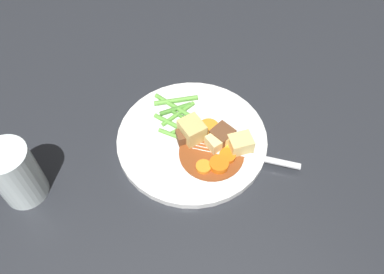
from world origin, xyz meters
TOP-DOWN VIEW (x-y plane):
  - ground_plane at (0.00, 0.00)m, footprint 3.00×3.00m
  - dinner_plate at (0.00, 0.00)m, footprint 0.25×0.25m
  - stew_sauce at (0.04, 0.01)m, footprint 0.11×0.11m
  - carrot_slice_0 at (0.06, -0.01)m, footprint 0.03×0.03m
  - carrot_slice_1 at (0.07, 0.01)m, footprint 0.04×0.04m
  - carrot_slice_2 at (0.00, 0.03)m, footprint 0.05×0.05m
  - carrot_slice_3 at (0.06, 0.03)m, footprint 0.04×0.04m
  - carrot_slice_4 at (0.05, 0.04)m, footprint 0.03×0.03m
  - potato_chunk_0 at (0.00, -0.00)m, footprint 0.04×0.04m
  - potato_chunk_1 at (0.06, 0.06)m, footprint 0.04×0.04m
  - potato_chunk_2 at (0.03, 0.03)m, footprint 0.03×0.03m
  - meat_chunk_0 at (0.03, 0.04)m, footprint 0.04×0.04m
  - meat_chunk_1 at (0.00, -0.01)m, footprint 0.03×0.03m
  - green_bean_0 at (-0.04, -0.02)m, footprint 0.06×0.04m
  - green_bean_1 at (-0.05, -0.00)m, footprint 0.03×0.07m
  - green_bean_2 at (-0.06, -0.00)m, footprint 0.01×0.06m
  - green_bean_3 at (-0.02, -0.03)m, footprint 0.04×0.04m
  - green_bean_4 at (-0.04, 0.01)m, footprint 0.05×0.03m
  - green_bean_5 at (-0.02, 0.00)m, footprint 0.01×0.06m
  - green_bean_6 at (-0.07, -0.00)m, footprint 0.08×0.04m
  - green_bean_7 at (-0.08, 0.01)m, footprint 0.03×0.08m
  - fork at (0.07, 0.06)m, footprint 0.13×0.14m
  - water_glass at (-0.03, -0.27)m, footprint 0.07×0.07m

SIDE VIEW (x-z plane):
  - ground_plane at x=0.00m, z-range 0.00..0.00m
  - dinner_plate at x=0.00m, z-range 0.00..0.01m
  - stew_sauce at x=0.04m, z-range 0.01..0.02m
  - fork at x=0.07m, z-range 0.01..0.02m
  - green_bean_4 at x=-0.04m, z-range 0.01..0.02m
  - green_bean_1 at x=-0.05m, z-range 0.01..0.02m
  - green_bean_3 at x=-0.02m, z-range 0.01..0.02m
  - green_bean_5 at x=-0.02m, z-range 0.01..0.02m
  - green_bean_0 at x=-0.04m, z-range 0.01..0.02m
  - green_bean_6 at x=-0.07m, z-range 0.01..0.02m
  - green_bean_2 at x=-0.06m, z-range 0.01..0.02m
  - carrot_slice_4 at x=0.05m, z-range 0.01..0.02m
  - green_bean_7 at x=-0.08m, z-range 0.01..0.02m
  - carrot_slice_0 at x=0.06m, z-range 0.01..0.02m
  - carrot_slice_3 at x=0.06m, z-range 0.01..0.02m
  - carrot_slice_2 at x=0.00m, z-range 0.01..0.02m
  - carrot_slice_1 at x=0.07m, z-range 0.01..0.03m
  - meat_chunk_1 at x=0.00m, z-range 0.01..0.03m
  - potato_chunk_2 at x=0.03m, z-range 0.01..0.04m
  - meat_chunk_0 at x=0.03m, z-range 0.01..0.04m
  - potato_chunk_1 at x=0.06m, z-range 0.01..0.04m
  - potato_chunk_0 at x=0.00m, z-range 0.01..0.05m
  - water_glass at x=-0.03m, z-range 0.00..0.10m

